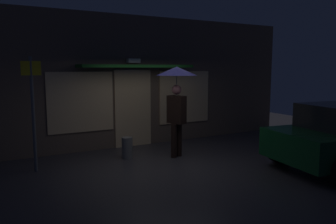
% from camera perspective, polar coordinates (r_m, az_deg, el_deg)
% --- Properties ---
extents(ground_plane, '(18.00, 18.00, 0.00)m').
position_cam_1_polar(ground_plane, '(7.83, 0.35, -9.08)').
color(ground_plane, '#38353A').
extents(building_facade, '(10.89, 1.00, 3.72)m').
position_cam_1_polar(building_facade, '(9.62, -6.46, 5.20)').
color(building_facade, brown).
rests_on(building_facade, ground).
extents(person_with_umbrella, '(1.01, 1.01, 2.28)m').
position_cam_1_polar(person_with_umbrella, '(8.23, 1.50, 4.10)').
color(person_with_umbrella, black).
rests_on(person_with_umbrella, ground).
extents(street_sign_post, '(0.40, 0.07, 2.49)m').
position_cam_1_polar(street_sign_post, '(7.64, -22.28, 0.74)').
color(street_sign_post, '#595B60').
rests_on(street_sign_post, ground).
extents(sidewalk_bollard, '(0.27, 0.27, 0.53)m').
position_cam_1_polar(sidewalk_bollard, '(8.37, -7.06, -6.16)').
color(sidewalk_bollard, slate).
rests_on(sidewalk_bollard, ground).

